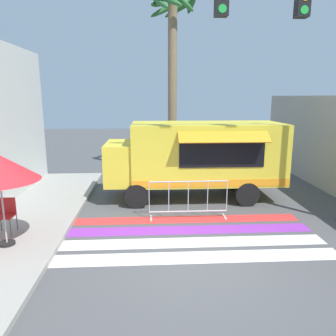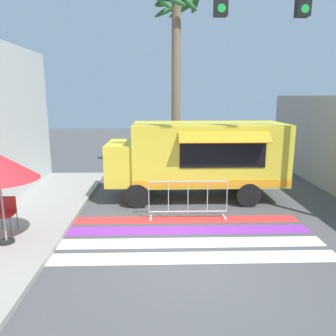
% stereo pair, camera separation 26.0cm
% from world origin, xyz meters
% --- Properties ---
extents(ground_plane, '(60.00, 60.00, 0.00)m').
position_xyz_m(ground_plane, '(0.00, 0.00, 0.00)').
color(ground_plane, '#4C4C4F').
extents(crosswalk_painted, '(6.40, 2.84, 0.01)m').
position_xyz_m(crosswalk_painted, '(0.00, 1.33, 0.00)').
color(crosswalk_painted, white).
rests_on(crosswalk_painted, ground_plane).
extents(food_truck, '(5.93, 2.63, 2.60)m').
position_xyz_m(food_truck, '(0.44, 4.57, 1.53)').
color(food_truck, yellow).
rests_on(food_truck, ground_plane).
extents(traffic_signal_pole, '(4.65, 0.29, 6.70)m').
position_xyz_m(traffic_signal_pole, '(2.87, 2.14, 4.83)').
color(traffic_signal_pole, '#515456').
rests_on(traffic_signal_pole, ground_plane).
extents(folding_chair, '(0.43, 0.43, 0.87)m').
position_xyz_m(folding_chair, '(-4.65, 1.55, 0.65)').
color(folding_chair, '#4C4C51').
rests_on(folding_chair, sidewalk_left).
extents(barricade_front, '(2.28, 0.44, 1.12)m').
position_xyz_m(barricade_front, '(0.05, 2.59, 0.56)').
color(barricade_front, '#B7BABF').
rests_on(barricade_front, ground_plane).
extents(palm_tree, '(2.20, 2.23, 7.83)m').
position_xyz_m(palm_tree, '(0.00, 8.55, 5.21)').
color(palm_tree, '#7A664C').
rests_on(palm_tree, ground_plane).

